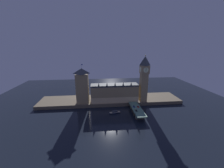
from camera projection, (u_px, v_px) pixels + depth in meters
ground_plane at (113, 113)px, 184.68m from camera, size 400.00×400.00×0.00m
embankment at (111, 100)px, 221.39m from camera, size 220.00×42.00×5.01m
parliament_hall at (114, 93)px, 208.60m from camera, size 70.77×18.38×31.63m
clock_tower at (144, 77)px, 203.71m from camera, size 12.52×12.63×69.39m
victoria_tower at (82, 85)px, 201.33m from camera, size 17.80×17.80×57.10m
bridge at (137, 110)px, 181.63m from camera, size 12.42×46.00×7.08m
car_northbound_lead at (134, 107)px, 185.06m from camera, size 1.97×4.62×1.56m
car_northbound_trail at (136, 110)px, 174.09m from camera, size 2.10×4.36×1.38m
car_southbound_trail at (138, 107)px, 184.93m from camera, size 1.96×4.25×1.43m
pedestrian_near_rail at (134, 111)px, 173.13m from camera, size 0.38×0.38×1.72m
pedestrian_far_rail at (131, 105)px, 189.35m from camera, size 0.38×0.38×1.60m
street_lamp_near at (136, 111)px, 165.13m from camera, size 1.34×0.60×7.01m
street_lamp_mid at (141, 105)px, 180.41m from camera, size 1.34×0.60×6.77m
street_lamp_far at (130, 101)px, 193.39m from camera, size 1.34×0.60×6.73m
boat_upstream at (115, 112)px, 182.96m from camera, size 16.40×7.84×3.39m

